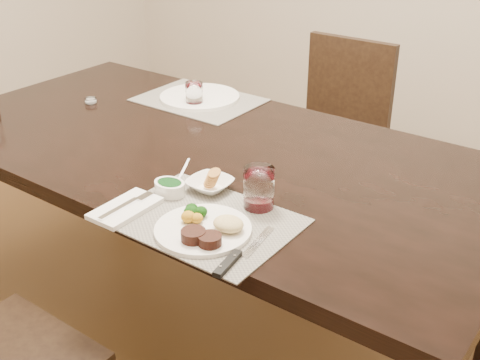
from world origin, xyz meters
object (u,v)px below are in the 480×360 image
Objects in this scene: cracker_bowl at (210,184)px; wine_glass_near at (259,190)px; chair_far at (336,129)px; far_plate at (200,97)px; steak_knife at (235,258)px; dinner_plate at (206,228)px.

cracker_bowl is 1.09× the size of wine_glass_near.
chair_far is 2.86× the size of far_plate.
chair_far is at bearing 99.74° from steak_knife.
wine_glass_near is at bearing -40.10° from far_plate.
steak_knife is 2.20× the size of wine_glass_near.
dinner_plate is 1.00m from far_plate.
chair_far is at bearing 62.62° from far_plate.
steak_knife is at bearing -13.79° from dinner_plate.
cracker_bowl is (0.21, -1.17, 0.27)m from chair_far.
wine_glass_near is (-0.10, 0.24, 0.05)m from steak_knife.
steak_knife is 2.01× the size of cracker_bowl.
far_plate is (-0.51, 0.57, -0.01)m from cracker_bowl.
cracker_bowl reaches higher than dinner_plate.
chair_far is 7.28× the size of cracker_bowl.
chair_far is 1.22m from cracker_bowl.
chair_far is 7.95× the size of wine_glass_near.
wine_glass_near reaches higher than cracker_bowl.
dinner_plate is at bearing -53.66° from cracker_bowl.
dinner_plate is at bearing -49.42° from far_plate.
cracker_bowl is at bearing 133.71° from dinner_plate.
steak_knife is at bearing -71.40° from chair_far.
dinner_plate is at bearing -98.77° from wine_glass_near.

